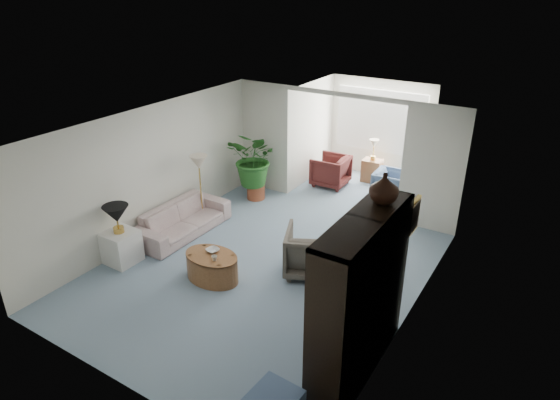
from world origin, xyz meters
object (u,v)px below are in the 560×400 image
Objects in this scene: sunroom_table at (372,171)px; end_table at (121,247)px; plant_pot at (256,192)px; table_lamp at (116,214)px; cabinet_urn at (384,188)px; floor_lamp at (199,162)px; coffee_bowl at (213,250)px; coffee_cup at (214,258)px; sunroom_chair_maroon at (331,171)px; side_table_dark at (357,260)px; entertainment_cabinet at (360,296)px; wingback_chair at (312,251)px; sunroom_chair_blue at (391,185)px; sofa at (183,219)px; framed_picture at (412,219)px; coffee_table at (212,267)px.

end_table is at bearing -111.72° from sunroom_table.
table_lamp is at bearing -97.85° from plant_pot.
cabinet_urn reaches higher than sunroom_table.
floor_lamp is at bearing -103.92° from plant_pot.
cabinet_urn reaches higher than coffee_bowl.
coffee_cup is at bearing -44.75° from floor_lamp.
sunroom_chair_maroon is (1.55, 5.02, -0.57)m from table_lamp.
sunroom_chair_maroon reaches higher than side_table_dark.
side_table_dark is 2.17m from entertainment_cabinet.
wingback_chair is 3.83m from sunroom_chair_maroon.
sunroom_chair_blue reaches higher than sunroom_table.
sunroom_chair_blue is 1.50m from sunroom_chair_maroon.
sofa is 0.96× the size of entertainment_cabinet.
entertainment_cabinet is (-0.23, -1.05, -0.65)m from framed_picture.
sofa is 21.95× the size of coffee_cup.
sofa is at bearing -173.27° from side_table_dark.
floor_lamp is 3.03m from wingback_chair.
sunroom_chair_maroon is (-1.50, 0.00, 0.04)m from sunroom_chair_blue.
sunroom_chair_maroon is at bearing -135.00° from sunroom_table.
sofa is (-4.50, 0.42, -1.41)m from framed_picture.
sofa is 1.94m from coffee_cup.
table_lamp is 1.77m from coffee_bowl.
sofa is at bearing 81.57° from table_lamp.
entertainment_cabinet is 2.90× the size of sunroom_chair_blue.
entertainment_cabinet reaches higher than sofa.
sunroom_chair_maroon reaches higher than coffee_cup.
framed_picture is at bearing 12.04° from coffee_cup.
end_table is (-4.70, -0.93, -1.41)m from framed_picture.
framed_picture is at bearing 11.19° from end_table.
side_table_dark is at bearing 120.11° from cabinet_urn.
sofa is 5.04× the size of plant_pot.
entertainment_cabinet is (1.50, -1.58, 0.65)m from wingback_chair.
floor_lamp is (0.12, 2.01, 0.96)m from end_table.
sunroom_table is (-0.75, 0.75, -0.05)m from sunroom_chair_blue.
table_lamp reaches higher than coffee_table.
framed_picture is at bearing -38.91° from side_table_dark.
coffee_cup is at bearing 162.83° from sunroom_chair_blue.
sunroom_table is at bearing -104.14° from wingback_chair.
floor_lamp is 4.85m from entertainment_cabinet.
sunroom_chair_maroon is (-0.08, 4.50, -0.11)m from coffee_bowl.
table_lamp is 1.91m from coffee_cup.
framed_picture is 3.33m from coffee_bowl.
sunroom_chair_maroon is at bearing 119.63° from entertainment_cabinet.
coffee_cup is (-2.87, -0.61, -1.21)m from framed_picture.
sunroom_chair_maroon is (-1.42, 3.56, -0.04)m from wingback_chair.
table_lamp is at bearing -168.81° from framed_picture.
table_lamp reaches higher than end_table.
sunroom_chair_maroon is (-0.28, 4.70, -0.13)m from coffee_cup.
end_table is 1.57× the size of cabinet_urn.
sunroom_table is at bearing 51.96° from plant_pot.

